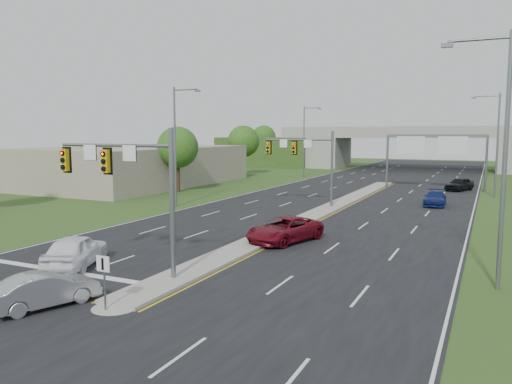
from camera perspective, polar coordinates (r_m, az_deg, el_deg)
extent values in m
plane|color=#30491A|center=(23.64, -9.38, -9.99)|extent=(240.00, 240.00, 0.00)
cube|color=black|center=(55.54, 11.56, -0.44)|extent=(24.00, 160.00, 0.02)
cube|color=gray|center=(44.07, 7.84, -2.07)|extent=(2.00, 54.00, 0.16)
cone|color=gray|center=(20.61, -15.86, -12.39)|extent=(2.00, 2.00, 0.16)
cube|color=gold|center=(44.43, 6.43, -2.08)|extent=(0.12, 54.00, 0.01)
cube|color=gold|center=(43.75, 9.28, -2.26)|extent=(0.12, 54.00, 0.01)
cube|color=silver|center=(59.41, 0.44, 0.17)|extent=(0.12, 160.00, 0.01)
cube|color=silver|center=(54.02, 23.80, -1.05)|extent=(0.12, 160.00, 0.01)
cube|color=silver|center=(27.08, -22.14, -8.20)|extent=(10.50, 0.50, 0.01)
cylinder|color=slate|center=(22.89, -9.55, -1.57)|extent=(0.24, 0.24, 7.00)
cylinder|color=slate|center=(24.67, -15.91, 5.15)|extent=(6.50, 0.16, 0.16)
cube|color=gold|center=(24.73, -16.80, 3.39)|extent=(0.35, 0.25, 1.10)
cube|color=gold|center=(26.54, -20.99, 3.43)|extent=(0.35, 0.25, 1.10)
cube|color=black|center=(24.83, -16.59, 3.41)|extent=(0.55, 0.04, 1.30)
cube|color=black|center=(26.63, -20.77, 3.45)|extent=(0.55, 0.04, 1.30)
sphere|color=#FF0C05|center=(24.62, -17.03, 4.18)|extent=(0.20, 0.20, 0.20)
sphere|color=#FF0C05|center=(26.43, -21.22, 4.17)|extent=(0.20, 0.20, 0.20)
cube|color=white|center=(25.57, -18.46, 4.33)|extent=(0.75, 0.04, 0.75)
cube|color=white|center=(23.98, -14.28, 4.33)|extent=(0.75, 0.04, 0.75)
cylinder|color=slate|center=(45.59, 8.67, 2.51)|extent=(0.24, 0.24, 7.00)
cylinder|color=slate|center=(46.51, 4.86, 5.97)|extent=(6.50, 0.16, 0.16)
cube|color=gold|center=(46.41, 4.37, 5.05)|extent=(0.35, 0.25, 1.10)
cube|color=gold|center=(47.39, 1.42, 5.10)|extent=(0.35, 0.25, 1.10)
cube|color=black|center=(46.54, 4.43, 5.05)|extent=(0.55, 0.04, 1.30)
cube|color=black|center=(47.52, 1.49, 5.10)|extent=(0.55, 0.04, 1.30)
sphere|color=#FF0C05|center=(46.28, 4.32, 5.48)|extent=(0.20, 0.20, 0.20)
sphere|color=#FF0C05|center=(47.27, 1.36, 5.52)|extent=(0.20, 0.20, 0.20)
cube|color=white|center=(46.94, 3.17, 5.56)|extent=(0.75, 0.04, 0.75)
cube|color=white|center=(46.09, 5.96, 5.52)|extent=(0.75, 0.04, 0.75)
cylinder|color=slate|center=(19.96, -16.91, -10.05)|extent=(0.08, 0.08, 2.20)
cube|color=white|center=(19.71, -17.08, -7.85)|extent=(0.60, 0.04, 0.60)
cube|color=black|center=(19.69, -17.14, -7.87)|extent=(0.10, 0.02, 0.45)
cylinder|color=slate|center=(64.76, 14.76, 3.39)|extent=(0.28, 0.28, 6.60)
cylinder|color=slate|center=(63.69, 24.82, 2.95)|extent=(0.28, 0.28, 6.60)
cube|color=slate|center=(63.88, 19.86, 6.05)|extent=(11.50, 0.35, 0.35)
cube|color=#0B501F|center=(64.04, 17.26, 5.16)|extent=(3.20, 0.08, 2.00)
cube|color=#0B501F|center=(63.54, 21.56, 4.99)|extent=(3.20, 0.08, 2.00)
cube|color=silver|center=(63.99, 17.25, 5.16)|extent=(3.30, 0.03, 2.10)
cube|color=silver|center=(63.49, 21.56, 4.99)|extent=(3.30, 0.03, 2.10)
cube|color=gray|center=(103.11, 8.35, 4.51)|extent=(6.00, 12.00, 6.00)
cube|color=#30491A|center=(107.61, 1.70, 4.66)|extent=(20.00, 14.00, 6.00)
cube|color=gray|center=(99.44, 17.86, 6.26)|extent=(50.00, 12.00, 1.20)
cube|color=gray|center=(93.70, 17.42, 6.91)|extent=(50.00, 0.40, 0.90)
cube|color=gray|center=(105.20, 18.29, 6.82)|extent=(50.00, 0.40, 0.90)
cylinder|color=slate|center=(46.81, -9.23, 5.06)|extent=(0.20, 0.20, 11.00)
cylinder|color=slate|center=(46.27, -8.05, 11.51)|extent=(2.50, 0.12, 0.12)
cube|color=slate|center=(45.58, -6.71, 11.41)|extent=(0.50, 0.25, 0.18)
cylinder|color=slate|center=(78.21, 5.49, 5.72)|extent=(0.20, 0.20, 11.00)
cylinder|color=slate|center=(77.89, 6.41, 9.53)|extent=(2.50, 0.12, 0.12)
cube|color=slate|center=(77.49, 7.29, 9.42)|extent=(0.50, 0.25, 0.18)
cylinder|color=slate|center=(23.63, 26.55, 2.95)|extent=(0.20, 0.20, 11.00)
cylinder|color=slate|center=(23.93, 24.11, 15.62)|extent=(2.50, 0.12, 0.12)
cube|color=slate|center=(23.98, 21.00, 15.37)|extent=(0.50, 0.25, 0.18)
cylinder|color=slate|center=(58.61, 25.86, 4.78)|extent=(0.20, 0.20, 11.00)
cylinder|color=slate|center=(58.73, 24.88, 9.92)|extent=(2.50, 0.12, 0.12)
cube|color=slate|center=(58.75, 23.64, 9.83)|extent=(0.50, 0.25, 0.18)
cylinder|color=#382316|center=(58.91, -8.89, 1.96)|extent=(0.44, 0.44, 4.00)
sphere|color=#214D14|center=(58.74, -8.94, 5.08)|extent=(4.80, 4.80, 4.80)
cylinder|color=#382316|center=(82.48, -1.43, 3.45)|extent=(0.44, 0.44, 4.25)
sphere|color=#214D14|center=(82.36, -1.44, 5.81)|extent=(5.20, 5.20, 5.20)
cylinder|color=#382316|center=(123.67, 0.89, 4.58)|extent=(0.44, 0.44, 4.50)
sphere|color=#214D14|center=(123.59, 0.89, 6.24)|extent=(6.00, 6.00, 6.00)
cylinder|color=#382316|center=(118.59, 7.08, 4.38)|extent=(0.44, 0.44, 4.25)
sphere|color=#214D14|center=(118.51, 7.10, 6.02)|extent=(5.60, 5.60, 5.60)
cube|color=gray|center=(68.81, -13.47, 2.94)|extent=(18.00, 30.00, 5.00)
imported|color=white|center=(27.13, -19.92, -6.28)|extent=(3.72, 5.27, 1.67)
imported|color=gray|center=(21.44, -22.96, -10.25)|extent=(2.80, 4.35, 1.35)
imported|color=maroon|center=(31.31, 3.30, -4.30)|extent=(4.01, 6.05, 1.54)
imported|color=#0E1956|center=(50.01, 19.79, -0.67)|extent=(2.12, 4.80, 1.37)
imported|color=black|center=(64.06, 22.23, 0.84)|extent=(3.47, 4.94, 1.56)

